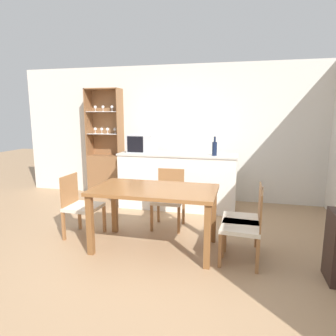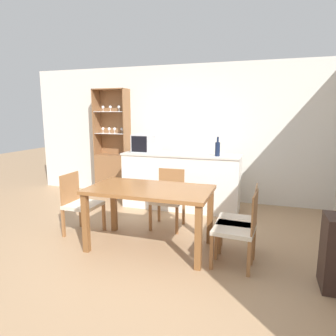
{
  "view_description": "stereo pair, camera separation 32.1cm",
  "coord_description": "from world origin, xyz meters",
  "px_view_note": "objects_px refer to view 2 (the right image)",
  "views": [
    {
      "loc": [
        1.06,
        -3.07,
        1.65
      ],
      "look_at": [
        0.03,
        1.11,
        0.86
      ],
      "focal_mm": 32.0,
      "sensor_mm": 36.0,
      "label": 1
    },
    {
      "loc": [
        1.36,
        -2.98,
        1.65
      ],
      "look_at": [
        0.03,
        1.11,
        0.86
      ],
      "focal_mm": 32.0,
      "sensor_mm": 36.0,
      "label": 2
    }
  ],
  "objects_px": {
    "dining_table": "(150,196)",
    "dining_chair_side_left_far": "(81,204)",
    "display_cabinet": "(113,164)",
    "microwave": "(146,143)",
    "dining_chair_head_far": "(168,198)",
    "dining_chair_side_right_near": "(238,228)",
    "wine_bottle": "(218,149)",
    "dining_chair_side_right_far": "(240,221)"
  },
  "relations": [
    {
      "from": "dining_table",
      "to": "dining_chair_side_left_far",
      "type": "relative_size",
      "value": 1.78
    },
    {
      "from": "dining_table",
      "to": "dining_chair_side_left_far",
      "type": "height_order",
      "value": "dining_chair_side_left_far"
    },
    {
      "from": "display_cabinet",
      "to": "microwave",
      "type": "relative_size",
      "value": 4.7
    },
    {
      "from": "dining_chair_head_far",
      "to": "dining_chair_side_right_near",
      "type": "relative_size",
      "value": 1.0
    },
    {
      "from": "display_cabinet",
      "to": "wine_bottle",
      "type": "xyz_separation_m",
      "value": [
        2.23,
        -0.62,
        0.48
      ]
    },
    {
      "from": "dining_chair_head_far",
      "to": "dining_chair_side_right_far",
      "type": "xyz_separation_m",
      "value": [
        1.08,
        -0.62,
        0.0
      ]
    },
    {
      "from": "dining_chair_head_far",
      "to": "microwave",
      "type": "xyz_separation_m",
      "value": [
        -0.72,
        0.93,
        0.7
      ]
    },
    {
      "from": "dining_table",
      "to": "dining_chair_side_left_far",
      "type": "bearing_deg",
      "value": 173.41
    },
    {
      "from": "dining_chair_side_right_far",
      "to": "dining_chair_side_right_near",
      "type": "bearing_deg",
      "value": -179.71
    },
    {
      "from": "dining_chair_side_right_near",
      "to": "dining_chair_side_left_far",
      "type": "distance_m",
      "value": 2.17
    },
    {
      "from": "dining_chair_side_right_far",
      "to": "wine_bottle",
      "type": "distance_m",
      "value": 1.64
    },
    {
      "from": "dining_chair_side_right_far",
      "to": "display_cabinet",
      "type": "bearing_deg",
      "value": 53.66
    },
    {
      "from": "display_cabinet",
      "to": "dining_chair_head_far",
      "type": "distance_m",
      "value": 2.18
    },
    {
      "from": "display_cabinet",
      "to": "dining_chair_head_far",
      "type": "relative_size",
      "value": 2.53
    },
    {
      "from": "dining_chair_side_right_near",
      "to": "microwave",
      "type": "relative_size",
      "value": 1.86
    },
    {
      "from": "microwave",
      "to": "dining_chair_head_far",
      "type": "bearing_deg",
      "value": -52.29
    },
    {
      "from": "dining_chair_head_far",
      "to": "display_cabinet",
      "type": "bearing_deg",
      "value": -41.82
    },
    {
      "from": "dining_chair_side_right_far",
      "to": "dining_chair_side_right_near",
      "type": "xyz_separation_m",
      "value": [
        -0.0,
        -0.25,
        0.0
      ]
    },
    {
      "from": "dining_table",
      "to": "dining_chair_side_right_far",
      "type": "xyz_separation_m",
      "value": [
        1.08,
        0.12,
        -0.24
      ]
    },
    {
      "from": "display_cabinet",
      "to": "wine_bottle",
      "type": "height_order",
      "value": "display_cabinet"
    },
    {
      "from": "dining_chair_head_far",
      "to": "wine_bottle",
      "type": "distance_m",
      "value": 1.19
    },
    {
      "from": "dining_chair_head_far",
      "to": "dining_chair_side_left_far",
      "type": "distance_m",
      "value": 1.24
    },
    {
      "from": "display_cabinet",
      "to": "dining_chair_side_right_near",
      "type": "height_order",
      "value": "display_cabinet"
    },
    {
      "from": "microwave",
      "to": "dining_chair_side_right_near",
      "type": "bearing_deg",
      "value": -45.03
    },
    {
      "from": "microwave",
      "to": "wine_bottle",
      "type": "distance_m",
      "value": 1.3
    },
    {
      "from": "display_cabinet",
      "to": "microwave",
      "type": "bearing_deg",
      "value": -27.41
    },
    {
      "from": "dining_chair_side_right_far",
      "to": "dining_chair_side_left_far",
      "type": "distance_m",
      "value": 2.15
    },
    {
      "from": "dining_chair_side_left_far",
      "to": "dining_chair_head_far",
      "type": "bearing_deg",
      "value": 121.15
    },
    {
      "from": "dining_chair_side_right_far",
      "to": "dining_chair_side_left_far",
      "type": "height_order",
      "value": "same"
    },
    {
      "from": "dining_chair_head_far",
      "to": "dining_chair_side_right_near",
      "type": "xyz_separation_m",
      "value": [
        1.08,
        -0.87,
        0.0
      ]
    },
    {
      "from": "display_cabinet",
      "to": "microwave",
      "type": "distance_m",
      "value": 1.17
    },
    {
      "from": "microwave",
      "to": "dining_chair_side_right_far",
      "type": "bearing_deg",
      "value": -40.76
    },
    {
      "from": "dining_chair_side_left_far",
      "to": "dining_chair_side_right_far",
      "type": "bearing_deg",
      "value": 91.26
    },
    {
      "from": "dining_chair_side_left_far",
      "to": "display_cabinet",
      "type": "bearing_deg",
      "value": -162.84
    },
    {
      "from": "dining_table",
      "to": "dining_chair_side_right_far",
      "type": "height_order",
      "value": "dining_chair_side_right_far"
    },
    {
      "from": "display_cabinet",
      "to": "microwave",
      "type": "height_order",
      "value": "display_cabinet"
    },
    {
      "from": "dining_table",
      "to": "wine_bottle",
      "type": "xyz_separation_m",
      "value": [
        0.57,
        1.54,
        0.43
      ]
    },
    {
      "from": "dining_chair_side_right_near",
      "to": "display_cabinet",
      "type": "bearing_deg",
      "value": 54.67
    },
    {
      "from": "dining_chair_head_far",
      "to": "wine_bottle",
      "type": "height_order",
      "value": "wine_bottle"
    },
    {
      "from": "dining_chair_side_right_far",
      "to": "wine_bottle",
      "type": "relative_size",
      "value": 2.69
    },
    {
      "from": "display_cabinet",
      "to": "dining_table",
      "type": "relative_size",
      "value": 1.43
    },
    {
      "from": "wine_bottle",
      "to": "dining_chair_side_left_far",
      "type": "bearing_deg",
      "value": -139.39
    }
  ]
}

